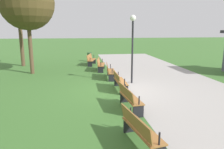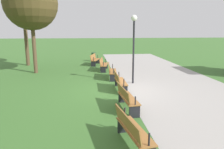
{
  "view_description": "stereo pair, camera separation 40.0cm",
  "coord_description": "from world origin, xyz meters",
  "px_view_note": "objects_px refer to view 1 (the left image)",
  "views": [
    {
      "loc": [
        9.92,
        -1.94,
        2.96
      ],
      "look_at": [
        0.0,
        -0.43,
        0.8
      ],
      "focal_mm": 34.08,
      "sensor_mm": 36.0,
      "label": 1
    },
    {
      "loc": [
        9.98,
        -1.55,
        2.96
      ],
      "look_at": [
        0.0,
        -0.43,
        0.8
      ],
      "focal_mm": 34.08,
      "sensor_mm": 36.0,
      "label": 2
    }
  ],
  "objects_px": {
    "tree_4": "(27,3)",
    "trash_bin": "(90,57)",
    "bench_3": "(119,81)",
    "bench_4": "(129,97)",
    "lamp_post": "(133,36)",
    "tree_1": "(18,8)",
    "bench_0": "(91,59)",
    "bench_2": "(110,71)",
    "bench_1": "(100,64)",
    "bench_5": "(140,129)"
  },
  "relations": [
    {
      "from": "tree_4",
      "to": "trash_bin",
      "type": "xyz_separation_m",
      "value": [
        -4.86,
        4.1,
        -4.15
      ]
    },
    {
      "from": "bench_3",
      "to": "trash_bin",
      "type": "bearing_deg",
      "value": -174.18
    },
    {
      "from": "bench_4",
      "to": "trash_bin",
      "type": "height_order",
      "value": "bench_4"
    },
    {
      "from": "lamp_post",
      "to": "tree_1",
      "type": "bearing_deg",
      "value": -132.58
    },
    {
      "from": "bench_0",
      "to": "trash_bin",
      "type": "height_order",
      "value": "bench_0"
    },
    {
      "from": "bench_2",
      "to": "bench_4",
      "type": "bearing_deg",
      "value": 4.85
    },
    {
      "from": "bench_0",
      "to": "bench_1",
      "type": "relative_size",
      "value": 1.0
    },
    {
      "from": "bench_5",
      "to": "lamp_post",
      "type": "xyz_separation_m",
      "value": [
        -6.4,
        1.38,
        2.12
      ]
    },
    {
      "from": "bench_0",
      "to": "tree_4",
      "type": "height_order",
      "value": "tree_4"
    },
    {
      "from": "tree_1",
      "to": "lamp_post",
      "type": "distance_m",
      "value": 10.24
    },
    {
      "from": "bench_0",
      "to": "tree_1",
      "type": "distance_m",
      "value": 6.85
    },
    {
      "from": "lamp_post",
      "to": "bench_2",
      "type": "bearing_deg",
      "value": -140.7
    },
    {
      "from": "bench_1",
      "to": "bench_2",
      "type": "relative_size",
      "value": 1.01
    },
    {
      "from": "bench_0",
      "to": "bench_4",
      "type": "bearing_deg",
      "value": 19.39
    },
    {
      "from": "tree_1",
      "to": "lamp_post",
      "type": "height_order",
      "value": "tree_1"
    },
    {
      "from": "bench_3",
      "to": "trash_bin",
      "type": "xyz_separation_m",
      "value": [
        -9.68,
        -0.99,
        -0.05
      ]
    },
    {
      "from": "bench_2",
      "to": "tree_1",
      "type": "relative_size",
      "value": 0.3
    },
    {
      "from": "bench_1",
      "to": "trash_bin",
      "type": "bearing_deg",
      "value": -163.37
    },
    {
      "from": "bench_5",
      "to": "tree_4",
      "type": "height_order",
      "value": "tree_4"
    },
    {
      "from": "bench_1",
      "to": "bench_3",
      "type": "bearing_deg",
      "value": 14.53
    },
    {
      "from": "tree_1",
      "to": "bench_2",
      "type": "bearing_deg",
      "value": 49.02
    },
    {
      "from": "bench_2",
      "to": "trash_bin",
      "type": "relative_size",
      "value": 2.09
    },
    {
      "from": "bench_2",
      "to": "bench_3",
      "type": "distance_m",
      "value": 2.57
    },
    {
      "from": "lamp_post",
      "to": "bench_5",
      "type": "bearing_deg",
      "value": -12.15
    },
    {
      "from": "tree_1",
      "to": "lamp_post",
      "type": "relative_size",
      "value": 1.59
    },
    {
      "from": "bench_5",
      "to": "tree_4",
      "type": "distance_m",
      "value": 11.71
    },
    {
      "from": "bench_1",
      "to": "bench_4",
      "type": "relative_size",
      "value": 1.01
    },
    {
      "from": "bench_2",
      "to": "bench_4",
      "type": "relative_size",
      "value": 1.0
    },
    {
      "from": "bench_0",
      "to": "lamp_post",
      "type": "height_order",
      "value": "lamp_post"
    },
    {
      "from": "bench_4",
      "to": "trash_bin",
      "type": "relative_size",
      "value": 2.09
    },
    {
      "from": "bench_5",
      "to": "trash_bin",
      "type": "bearing_deg",
      "value": 172.44
    },
    {
      "from": "bench_1",
      "to": "lamp_post",
      "type": "relative_size",
      "value": 0.48
    },
    {
      "from": "lamp_post",
      "to": "bench_0",
      "type": "bearing_deg",
      "value": -163.22
    },
    {
      "from": "bench_1",
      "to": "trash_bin",
      "type": "distance_m",
      "value": 4.59
    },
    {
      "from": "trash_bin",
      "to": "bench_2",
      "type": "bearing_deg",
      "value": 7.04
    },
    {
      "from": "bench_4",
      "to": "trash_bin",
      "type": "distance_m",
      "value": 12.28
    },
    {
      "from": "lamp_post",
      "to": "bench_1",
      "type": "bearing_deg",
      "value": -160.25
    },
    {
      "from": "bench_0",
      "to": "bench_1",
      "type": "height_order",
      "value": "same"
    },
    {
      "from": "bench_4",
      "to": "bench_2",
      "type": "bearing_deg",
      "value": 175.15
    },
    {
      "from": "bench_3",
      "to": "bench_4",
      "type": "bearing_deg",
      "value": -2.42
    },
    {
      "from": "bench_2",
      "to": "lamp_post",
      "type": "relative_size",
      "value": 0.47
    },
    {
      "from": "bench_4",
      "to": "tree_1",
      "type": "distance_m",
      "value": 13.05
    },
    {
      "from": "bench_4",
      "to": "tree_1",
      "type": "height_order",
      "value": "tree_1"
    },
    {
      "from": "bench_1",
      "to": "bench_4",
      "type": "xyz_separation_m",
      "value": [
        7.68,
        0.32,
        0.0
      ]
    },
    {
      "from": "bench_5",
      "to": "trash_bin",
      "type": "xyz_separation_m",
      "value": [
        -14.79,
        -0.55,
        -0.05
      ]
    },
    {
      "from": "bench_1",
      "to": "trash_bin",
      "type": "relative_size",
      "value": 2.12
    },
    {
      "from": "bench_1",
      "to": "bench_5",
      "type": "bearing_deg",
      "value": 9.7
    },
    {
      "from": "bench_0",
      "to": "trash_bin",
      "type": "relative_size",
      "value": 2.13
    },
    {
      "from": "bench_2",
      "to": "bench_5",
      "type": "relative_size",
      "value": 0.99
    },
    {
      "from": "tree_1",
      "to": "lamp_post",
      "type": "xyz_separation_m",
      "value": [
        6.8,
        7.4,
        -1.95
      ]
    }
  ]
}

